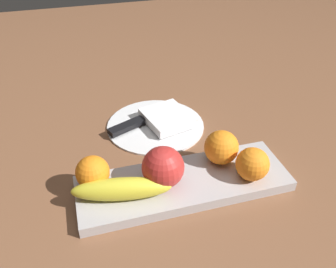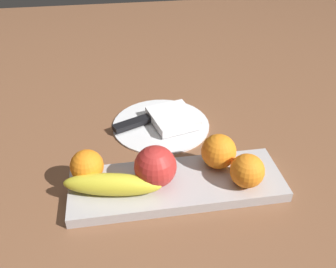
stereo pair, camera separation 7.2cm
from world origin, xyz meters
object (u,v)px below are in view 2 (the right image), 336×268
at_px(apple, 155,167).
at_px(orange_center, 219,151).
at_px(fruit_tray, 177,184).
at_px(orange_near_apple, 247,171).
at_px(orange_near_banana, 87,165).
at_px(dinner_plate, 161,124).
at_px(knife, 138,122).
at_px(banana, 112,185).
at_px(folded_napkin, 173,118).

height_order(apple, orange_center, apple).
bearing_deg(fruit_tray, orange_center, 20.38).
xyz_separation_m(orange_near_apple, orange_near_banana, (-0.28, 0.06, -0.00)).
bearing_deg(dinner_plate, orange_near_banana, -131.91).
bearing_deg(knife, dinner_plate, -26.63).
distance_m(banana, folded_napkin, 0.27).
distance_m(orange_near_banana, knife, 0.21).
relative_size(banana, orange_near_banana, 2.85).
relative_size(orange_near_apple, knife, 0.35).
height_order(orange_near_banana, knife, orange_near_banana).
bearing_deg(orange_near_apple, dinner_plate, 116.87).
bearing_deg(orange_center, banana, -167.42).
bearing_deg(folded_napkin, orange_center, -72.49).
bearing_deg(banana, fruit_tray, 17.75).
bearing_deg(orange_near_banana, apple, -14.67).
height_order(fruit_tray, orange_center, orange_center).
relative_size(banana, knife, 0.99).
xyz_separation_m(dinner_plate, knife, (-0.05, 0.00, 0.01)).
bearing_deg(orange_center, folded_napkin, 107.51).
height_order(orange_near_banana, orange_center, orange_center).
xyz_separation_m(fruit_tray, orange_near_banana, (-0.16, 0.03, 0.04)).
relative_size(banana, folded_napkin, 1.57).
relative_size(orange_near_banana, orange_center, 0.91).
bearing_deg(knife, orange_near_apple, -77.44).
bearing_deg(knife, folded_napkin, -25.44).
bearing_deg(apple, fruit_tray, -1.63).
height_order(orange_near_apple, knife, orange_near_apple).
bearing_deg(orange_near_apple, knife, 125.74).
relative_size(orange_center, folded_napkin, 0.61).
relative_size(apple, knife, 0.44).
height_order(orange_near_apple, orange_center, orange_center).
relative_size(orange_near_apple, dinner_plate, 0.27).
height_order(banana, folded_napkin, banana).
relative_size(apple, dinner_plate, 0.34).
height_order(fruit_tray, orange_near_apple, orange_near_apple).
distance_m(apple, folded_napkin, 0.22).
distance_m(orange_near_apple, orange_near_banana, 0.29).
distance_m(fruit_tray, orange_near_banana, 0.17).
xyz_separation_m(fruit_tray, banana, (-0.12, -0.01, 0.03)).
distance_m(orange_near_apple, orange_center, 0.07).
distance_m(orange_center, folded_napkin, 0.19).
distance_m(banana, knife, 0.24).
xyz_separation_m(apple, folded_napkin, (0.07, 0.21, -0.04)).
height_order(fruit_tray, knife, same).
xyz_separation_m(orange_near_apple, orange_center, (-0.04, 0.06, 0.00)).
distance_m(orange_near_apple, knife, 0.30).
bearing_deg(knife, banana, -128.84).
height_order(orange_near_apple, dinner_plate, orange_near_apple).
distance_m(fruit_tray, folded_napkin, 0.21).
bearing_deg(dinner_plate, orange_near_apple, -63.13).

